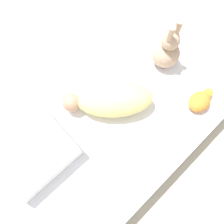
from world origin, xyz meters
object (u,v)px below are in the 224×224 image
(swaddled_baby, at_px, (112,100))
(pillow, at_px, (34,153))
(bunny_plush, at_px, (167,51))
(turtle_plush, at_px, (200,100))

(swaddled_baby, bearing_deg, pillow, 32.32)
(swaddled_baby, distance_m, bunny_plush, 0.44)
(swaddled_baby, distance_m, turtle_plush, 0.50)
(pillow, distance_m, bunny_plush, 0.92)
(pillow, bearing_deg, bunny_plush, -3.91)
(swaddled_baby, height_order, bunny_plush, bunny_plush)
(swaddled_baby, xyz_separation_m, bunny_plush, (0.44, -0.00, 0.03))
(swaddled_baby, xyz_separation_m, pillow, (-0.48, 0.06, -0.02))
(pillow, relative_size, bunny_plush, 1.15)
(turtle_plush, bearing_deg, pillow, 155.40)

